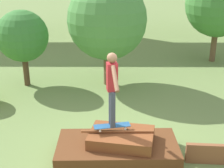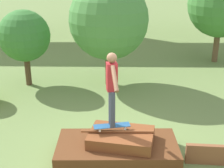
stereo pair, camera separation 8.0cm
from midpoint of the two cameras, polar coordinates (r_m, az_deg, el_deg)
The scene contains 8 objects.
ground_plane at distance 7.44m, azimuth 0.68°, elevation -13.18°, with size 80.00×80.00×0.00m, color olive.
scrap_pile at distance 7.30m, azimuth 0.83°, elevation -11.50°, with size 2.78×1.40×0.71m.
scrap_plank_loose at distance 7.43m, azimuth 17.44°, elevation -12.11°, with size 1.14×0.19×0.47m.
skateboard at distance 7.08m, azimuth -0.33°, elevation -7.66°, with size 0.85×0.37×0.09m.
skater at distance 6.66m, azimuth -0.34°, elevation -0.12°, with size 0.32×1.20×1.69m.
tree_behind_left at distance 11.02m, azimuth -1.12°, elevation 11.62°, with size 2.79×2.79×3.77m.
tree_behind_right at distance 14.60m, azimuth 18.76°, elevation 13.68°, with size 2.86×2.86×4.00m.
tree_mid_back at distance 11.46m, azimuth -16.24°, elevation 8.38°, with size 1.81×1.81×2.74m.
Camera 1 is at (-0.08, -6.14, 4.20)m, focal length 50.00 mm.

